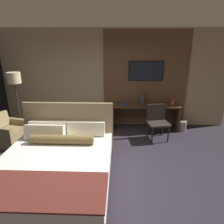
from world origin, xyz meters
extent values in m
plane|color=#28232D|center=(0.00, 0.00, 0.00)|extent=(16.00, 16.00, 0.00)
cube|color=tan|center=(0.00, 2.60, 1.40)|extent=(7.20, 0.06, 2.80)
cube|color=brown|center=(1.19, 2.56, 1.40)|extent=(2.41, 0.03, 2.70)
cube|color=#33281E|center=(-0.62, -0.47, 0.11)|extent=(1.77, 2.10, 0.22)
cube|color=silver|center=(-0.62, -0.47, 0.40)|extent=(1.83, 2.16, 0.36)
cube|color=#56231E|center=(-0.62, -1.17, 0.59)|extent=(1.84, 0.76, 0.02)
cube|color=#7F6B4C|center=(-0.62, 0.65, 0.61)|extent=(1.86, 0.08, 1.22)
cube|color=beige|center=(-1.01, 0.51, 0.72)|extent=(0.77, 0.23, 0.31)
cube|color=beige|center=(-0.23, 0.51, 0.72)|extent=(0.77, 0.23, 0.31)
cube|color=beige|center=(-1.01, 0.30, 0.72)|extent=(0.77, 0.25, 0.32)
cylinder|color=brown|center=(-0.62, 0.10, 0.66)|extent=(1.19, 0.17, 0.17)
cube|color=#422D1E|center=(1.19, 2.26, 0.71)|extent=(1.91, 0.54, 0.03)
cube|color=#422D1E|center=(0.27, 2.26, 0.34)|extent=(0.06, 0.49, 0.69)
cube|color=#422D1E|center=(2.12, 2.26, 0.34)|extent=(0.06, 0.49, 0.69)
cube|color=#422D1E|center=(1.19, 2.51, 0.41)|extent=(1.79, 0.02, 0.34)
cube|color=black|center=(1.19, 2.52, 1.64)|extent=(0.98, 0.04, 0.55)
cube|color=black|center=(1.19, 2.50, 1.64)|extent=(0.92, 0.01, 0.51)
cube|color=#28231E|center=(1.45, 1.54, 0.44)|extent=(0.60, 0.58, 0.05)
cube|color=#28231E|center=(1.41, 1.76, 0.67)|extent=(0.49, 0.19, 0.42)
cylinder|color=black|center=(1.28, 1.31, 0.21)|extent=(0.04, 0.04, 0.41)
cylinder|color=black|center=(1.69, 1.38, 0.21)|extent=(0.04, 0.04, 0.41)
cylinder|color=black|center=(1.21, 1.70, 0.21)|extent=(0.04, 0.04, 0.41)
cylinder|color=black|center=(1.62, 1.77, 0.21)|extent=(0.04, 0.04, 0.41)
cube|color=olive|center=(-2.24, 1.17, 0.20)|extent=(0.77, 0.65, 0.40)
cube|color=olive|center=(-2.31, 0.88, 0.27)|extent=(0.68, 0.25, 0.54)
cube|color=olive|center=(-2.17, 1.47, 0.27)|extent=(0.68, 0.25, 0.54)
cylinder|color=#282623|center=(-2.25, 1.76, 0.01)|extent=(0.28, 0.28, 0.03)
cylinder|color=#332D28|center=(-2.25, 1.76, 0.72)|extent=(0.03, 0.03, 1.44)
cylinder|color=beige|center=(-2.25, 1.76, 1.54)|extent=(0.34, 0.34, 0.28)
cylinder|color=#333338|center=(1.11, 2.27, 0.89)|extent=(0.14, 0.14, 0.33)
cone|color=#B2563D|center=(1.99, 2.38, 0.81)|extent=(0.11, 0.11, 0.17)
cube|color=navy|center=(0.58, 2.22, 0.74)|extent=(0.23, 0.17, 0.03)
cylinder|color=gray|center=(2.27, 2.14, 0.14)|extent=(0.22, 0.22, 0.28)
camera|label=1|loc=(0.44, -3.23, 2.34)|focal=32.00mm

